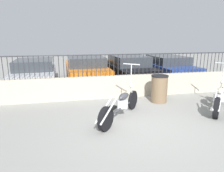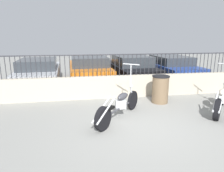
{
  "view_description": "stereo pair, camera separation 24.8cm",
  "coord_description": "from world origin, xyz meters",
  "px_view_note": "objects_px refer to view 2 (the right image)",
  "views": [
    {
      "loc": [
        -1.81,
        -4.39,
        2.21
      ],
      "look_at": [
        -0.53,
        1.6,
        0.7
      ],
      "focal_mm": 32.0,
      "sensor_mm": 36.0,
      "label": 1
    },
    {
      "loc": [
        -1.57,
        -4.44,
        2.21
      ],
      "look_at": [
        -0.53,
        1.6,
        0.7
      ],
      "focal_mm": 32.0,
      "sensor_mm": 36.0,
      "label": 2
    }
  ],
  "objects_px": {
    "motorcycle_dark_grey": "(118,106)",
    "car_black": "(130,68)",
    "trash_bin": "(160,89)",
    "car_orange": "(89,69)",
    "car_silver": "(39,72)",
    "motorcycle_green": "(220,101)",
    "car_blue": "(169,67)"
  },
  "relations": [
    {
      "from": "car_blue",
      "to": "motorcycle_dark_grey",
      "type": "bearing_deg",
      "value": 140.99
    },
    {
      "from": "motorcycle_dark_grey",
      "to": "car_silver",
      "type": "height_order",
      "value": "motorcycle_dark_grey"
    },
    {
      "from": "car_orange",
      "to": "car_blue",
      "type": "height_order",
      "value": "car_orange"
    },
    {
      "from": "motorcycle_dark_grey",
      "to": "car_blue",
      "type": "relative_size",
      "value": 0.41
    },
    {
      "from": "car_black",
      "to": "car_blue",
      "type": "relative_size",
      "value": 0.98
    },
    {
      "from": "car_silver",
      "to": "car_black",
      "type": "bearing_deg",
      "value": -91.42
    },
    {
      "from": "motorcycle_dark_grey",
      "to": "trash_bin",
      "type": "height_order",
      "value": "motorcycle_dark_grey"
    },
    {
      "from": "car_blue",
      "to": "car_orange",
      "type": "bearing_deg",
      "value": 91.3
    },
    {
      "from": "car_orange",
      "to": "car_black",
      "type": "bearing_deg",
      "value": -96.9
    },
    {
      "from": "trash_bin",
      "to": "car_blue",
      "type": "height_order",
      "value": "car_blue"
    },
    {
      "from": "motorcycle_dark_grey",
      "to": "car_black",
      "type": "bearing_deg",
      "value": 21.68
    },
    {
      "from": "trash_bin",
      "to": "car_silver",
      "type": "height_order",
      "value": "car_silver"
    },
    {
      "from": "motorcycle_dark_grey",
      "to": "car_blue",
      "type": "bearing_deg",
      "value": 3.11
    },
    {
      "from": "motorcycle_dark_grey",
      "to": "car_silver",
      "type": "distance_m",
      "value": 5.34
    },
    {
      "from": "motorcycle_dark_grey",
      "to": "trash_bin",
      "type": "distance_m",
      "value": 2.11
    },
    {
      "from": "car_black",
      "to": "car_silver",
      "type": "bearing_deg",
      "value": 88.46
    },
    {
      "from": "motorcycle_green",
      "to": "car_blue",
      "type": "relative_size",
      "value": 0.36
    },
    {
      "from": "motorcycle_green",
      "to": "car_silver",
      "type": "distance_m",
      "value": 7.45
    },
    {
      "from": "motorcycle_dark_grey",
      "to": "motorcycle_green",
      "type": "distance_m",
      "value": 3.11
    },
    {
      "from": "trash_bin",
      "to": "car_black",
      "type": "relative_size",
      "value": 0.21
    },
    {
      "from": "trash_bin",
      "to": "car_black",
      "type": "xyz_separation_m",
      "value": [
        -0.13,
        3.48,
        0.2
      ]
    },
    {
      "from": "motorcycle_dark_grey",
      "to": "motorcycle_green",
      "type": "relative_size",
      "value": 1.16
    },
    {
      "from": "trash_bin",
      "to": "car_orange",
      "type": "xyz_separation_m",
      "value": [
        -2.21,
        3.66,
        0.19
      ]
    },
    {
      "from": "car_blue",
      "to": "car_silver",
      "type": "bearing_deg",
      "value": 93.11
    },
    {
      "from": "car_silver",
      "to": "car_black",
      "type": "xyz_separation_m",
      "value": [
        4.39,
        0.15,
        0.03
      ]
    },
    {
      "from": "motorcycle_dark_grey",
      "to": "car_orange",
      "type": "xyz_separation_m",
      "value": [
        -0.48,
        4.87,
        0.28
      ]
    },
    {
      "from": "motorcycle_dark_grey",
      "to": "car_black",
      "type": "relative_size",
      "value": 0.42
    },
    {
      "from": "motorcycle_green",
      "to": "car_silver",
      "type": "xyz_separation_m",
      "value": [
        -5.91,
        4.54,
        0.28
      ]
    },
    {
      "from": "motorcycle_dark_grey",
      "to": "car_orange",
      "type": "bearing_deg",
      "value": 46.18
    },
    {
      "from": "motorcycle_green",
      "to": "car_blue",
      "type": "height_order",
      "value": "motorcycle_green"
    },
    {
      "from": "trash_bin",
      "to": "car_black",
      "type": "distance_m",
      "value": 3.48
    },
    {
      "from": "motorcycle_dark_grey",
      "to": "motorcycle_green",
      "type": "bearing_deg",
      "value": -49.39
    }
  ]
}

